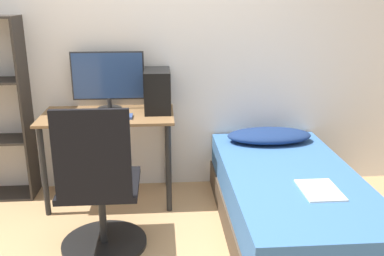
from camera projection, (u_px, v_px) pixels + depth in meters
name	position (u px, v px, depth m)	size (l,w,h in m)	color
wall_back	(142.00, 47.00, 3.61)	(8.00, 0.05, 2.50)	silver
desk	(108.00, 129.00, 3.48)	(1.06, 0.58, 0.75)	brown
office_chair	(100.00, 199.00, 2.81)	(0.59, 0.59, 1.05)	black
bed	(290.00, 203.00, 3.09)	(0.94, 1.85, 0.47)	#4C3D2D
pillow	(269.00, 136.00, 3.63)	(0.72, 0.36, 0.11)	navy
magazine	(320.00, 190.00, 2.74)	(0.24, 0.32, 0.01)	silver
monitor	(108.00, 78.00, 3.53)	(0.60, 0.20, 0.48)	black
keyboard	(108.00, 117.00, 3.33)	(0.39, 0.12, 0.02)	#33477A
pc_tower	(157.00, 90.00, 3.50)	(0.21, 0.37, 0.34)	black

